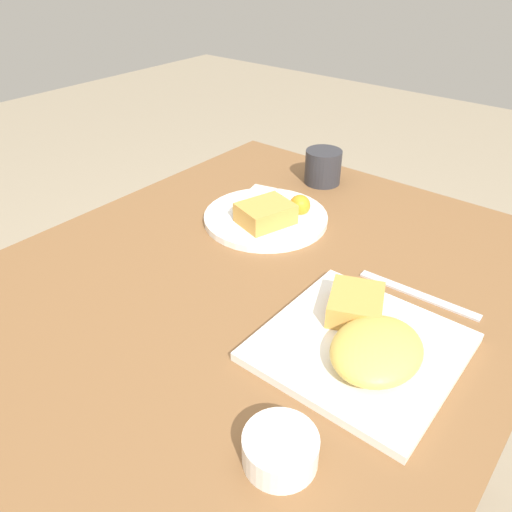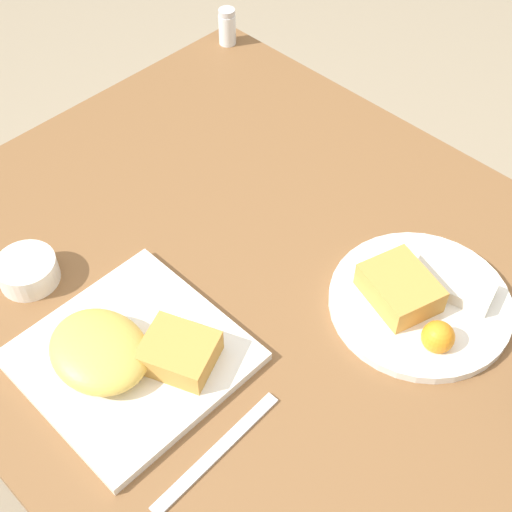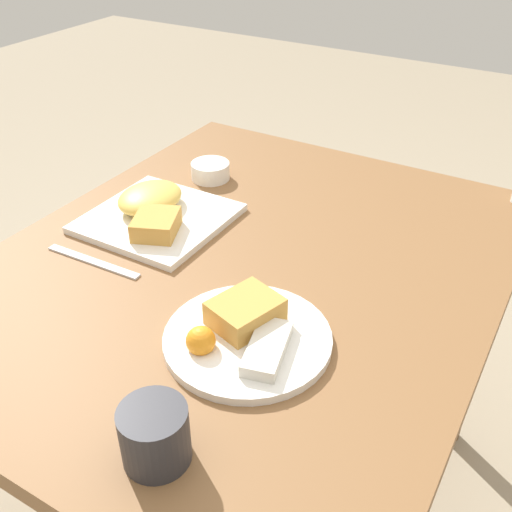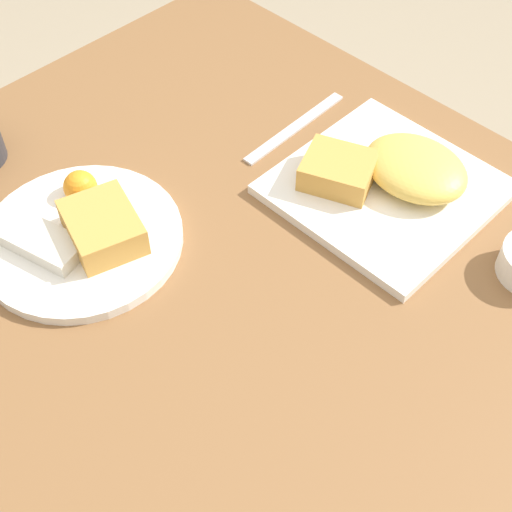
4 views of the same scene
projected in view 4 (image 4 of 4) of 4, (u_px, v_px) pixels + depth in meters
The scene contains 5 objects.
ground_plane at pixel (253, 500), 1.44m from camera, with size 8.00×8.00×0.00m, color gray.
dining_table at pixel (251, 312), 0.93m from camera, with size 1.06×0.87×0.74m.
plate_square_near at pixel (391, 178), 0.94m from camera, with size 0.26×0.26×0.06m.
plate_oval_far at pixel (83, 233), 0.89m from camera, with size 0.25×0.25×0.05m.
butter_knife at pixel (295, 127), 1.04m from camera, with size 0.02×0.20×0.00m.
Camera 4 is at (-0.38, 0.38, 1.42)m, focal length 50.00 mm.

